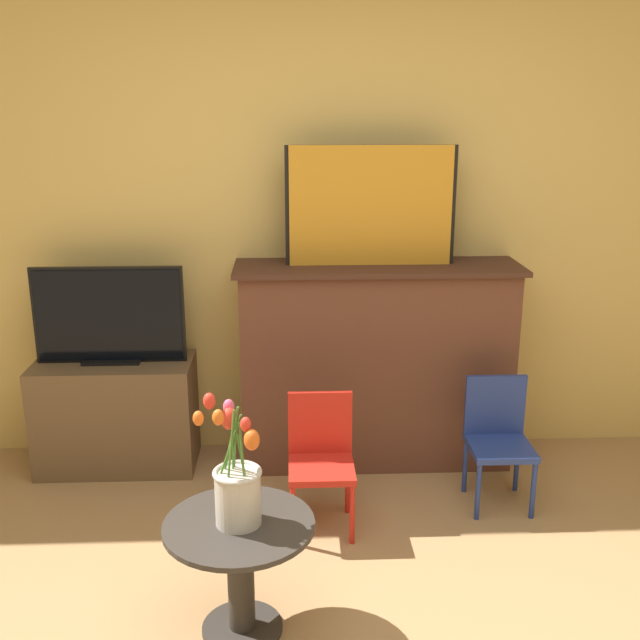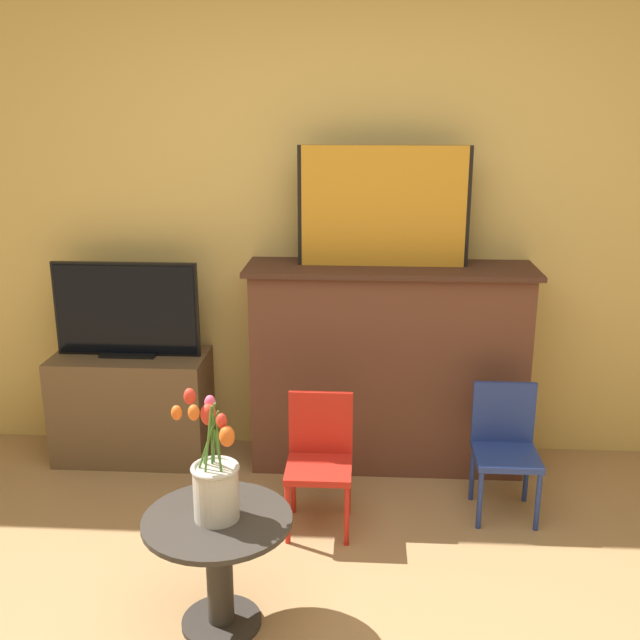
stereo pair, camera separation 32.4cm
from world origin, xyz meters
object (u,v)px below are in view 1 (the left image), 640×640
object	(u,v)px
chair_red	(321,454)
vase_tulips	(237,485)
painting	(371,206)
tv_monitor	(109,317)
chair_blue	(498,434)

from	to	relation	value
chair_red	vase_tulips	bearing A→B (deg)	-113.95
painting	tv_monitor	size ratio (longest dim) A/B	1.12
painting	chair_blue	xyz separation A→B (m)	(0.58, -0.47, -1.03)
tv_monitor	vase_tulips	size ratio (longest dim) A/B	1.63
tv_monitor	chair_blue	bearing A→B (deg)	-13.25
chair_blue	vase_tulips	world-z (taller)	vase_tulips
tv_monitor	chair_blue	size ratio (longest dim) A/B	1.25
vase_tulips	chair_red	bearing A→B (deg)	66.05
painting	vase_tulips	world-z (taller)	painting
tv_monitor	chair_red	bearing A→B (deg)	-30.64
chair_blue	tv_monitor	bearing A→B (deg)	166.75
tv_monitor	chair_red	distance (m)	1.31
painting	chair_blue	world-z (taller)	painting
painting	tv_monitor	distance (m)	1.43
chair_blue	vase_tulips	size ratio (longest dim) A/B	1.31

